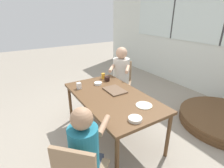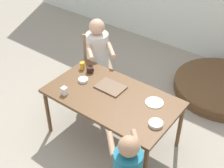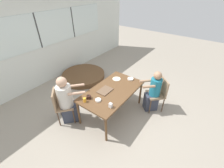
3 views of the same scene
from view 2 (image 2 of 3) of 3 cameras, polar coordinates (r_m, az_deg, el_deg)
The scene contains 12 objects.
ground_plane at distance 4.22m, azimuth -0.00°, elevation -9.75°, with size 16.00×16.00×0.00m, color gray.
dining_table at distance 3.77m, azimuth -0.00°, elevation -2.89°, with size 1.60×0.90×0.71m.
chair_for_woman_green_shirt at distance 4.81m, azimuth -2.85°, elevation 5.05°, with size 0.56×0.56×0.88m.
person_woman_green_shirt at distance 4.66m, azimuth -2.53°, elevation 4.17°, with size 0.66×0.63×1.21m.
food_tray_dark at distance 3.85m, azimuth -0.26°, elevation -0.56°, with size 0.35×0.25×0.02m.
coffee_mug at distance 4.13m, azimuth -4.03°, elevation 2.66°, with size 0.10×0.09×0.08m.
juice_glass at distance 4.19m, azimuth -5.47°, elevation 3.37°, with size 0.07×0.07×0.10m.
milk_carton_small at distance 3.77m, azimuth -8.71°, elevation -1.25°, with size 0.06×0.06×0.10m.
bowl_white_shallow at distance 3.39m, azimuth 8.00°, elevation -7.19°, with size 0.16×0.16×0.04m.
bowl_cereal at distance 3.98m, azimuth -5.30°, elevation 0.74°, with size 0.13×0.13×0.04m.
plate_tortillas at distance 3.66m, azimuth 7.75°, elevation -3.38°, with size 0.21×0.21×0.01m.
folded_table_stack at distance 5.18m, azimuth 19.33°, elevation -0.58°, with size 1.47×1.47×0.18m.
Camera 2 is at (1.75, -2.31, 3.07)m, focal length 50.00 mm.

